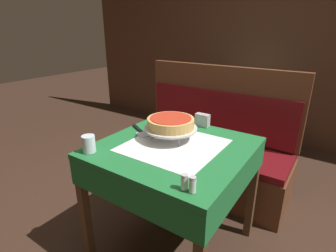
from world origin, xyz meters
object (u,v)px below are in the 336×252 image
(pizza_pan_stand, at_px, (171,129))
(deep_dish_pizza, at_px, (171,122))
(pepper_shaker, at_px, (193,185))
(napkin_holder, at_px, (202,120))
(dining_table_rear, at_px, (245,96))
(dining_table_front, at_px, (174,162))
(water_glass_near, at_px, (89,144))
(pizza_server, at_px, (140,131))
(salt_shaker, at_px, (184,182))
(booth_bench, at_px, (208,155))
(condiment_caddy, at_px, (251,86))

(pizza_pan_stand, relative_size, deep_dish_pizza, 1.14)
(deep_dish_pizza, height_order, pepper_shaker, deep_dish_pizza)
(pepper_shaker, distance_m, napkin_holder, 0.82)
(dining_table_rear, relative_size, deep_dish_pizza, 2.66)
(dining_table_front, distance_m, pizza_pan_stand, 0.21)
(dining_table_rear, distance_m, napkin_holder, 1.46)
(deep_dish_pizza, relative_size, water_glass_near, 2.96)
(pizza_server, height_order, salt_shaker, salt_shaker)
(booth_bench, height_order, deep_dish_pizza, booth_bench)
(dining_table_front, distance_m, water_glass_near, 0.52)
(pizza_pan_stand, bearing_deg, dining_table_front, -44.00)
(salt_shaker, relative_size, condiment_caddy, 0.51)
(pizza_server, distance_m, water_glass_near, 0.40)
(pizza_pan_stand, height_order, deep_dish_pizza, deep_dish_pizza)
(deep_dish_pizza, height_order, napkin_holder, deep_dish_pizza)
(booth_bench, xyz_separation_m, pepper_shaker, (0.47, -1.20, 0.50))
(dining_table_front, height_order, pizza_server, pizza_server)
(water_glass_near, height_order, pepper_shaker, water_glass_near)
(napkin_holder, bearing_deg, pizza_server, -131.54)
(water_glass_near, bearing_deg, pizza_server, 83.80)
(dining_table_front, relative_size, pizza_pan_stand, 2.60)
(deep_dish_pizza, xyz_separation_m, water_glass_near, (-0.28, -0.41, -0.06))
(condiment_caddy, bearing_deg, dining_table_rear, 155.44)
(pizza_pan_stand, height_order, salt_shaker, pizza_pan_stand)
(booth_bench, relative_size, deep_dish_pizza, 5.02)
(booth_bench, bearing_deg, napkin_holder, -72.86)
(booth_bench, bearing_deg, pizza_pan_stand, -84.02)
(booth_bench, distance_m, pizza_pan_stand, 0.94)
(deep_dish_pizza, bearing_deg, booth_bench, 95.98)
(dining_table_front, distance_m, condiment_caddy, 1.81)
(pizza_pan_stand, xyz_separation_m, pepper_shaker, (0.39, -0.42, -0.03))
(dining_table_front, xyz_separation_m, dining_table_rear, (-0.17, 1.83, 0.01))
(dining_table_front, bearing_deg, napkin_holder, 91.17)
(dining_table_rear, bearing_deg, booth_bench, -88.51)
(pepper_shaker, bearing_deg, booth_bench, 111.59)
(water_glass_near, bearing_deg, pizza_pan_stand, 55.34)
(dining_table_rear, bearing_deg, pizza_pan_stand, -86.54)
(dining_table_front, bearing_deg, pizza_pan_stand, 136.00)
(pepper_shaker, bearing_deg, dining_table_front, 132.18)
(pizza_pan_stand, distance_m, pepper_shaker, 0.58)
(dining_table_front, xyz_separation_m, pepper_shaker, (0.33, -0.36, 0.15))
(pepper_shaker, bearing_deg, pizza_pan_stand, 132.78)
(pepper_shaker, bearing_deg, salt_shaker, -180.00)
(pizza_server, distance_m, condiment_caddy, 1.76)
(salt_shaker, bearing_deg, pizza_pan_stand, 129.74)
(pizza_pan_stand, xyz_separation_m, condiment_caddy, (-0.04, 1.73, -0.04))
(deep_dish_pizza, bearing_deg, dining_table_front, -44.00)
(booth_bench, xyz_separation_m, deep_dish_pizza, (0.08, -0.77, 0.57))
(dining_table_front, xyz_separation_m, booth_bench, (-0.15, 0.83, -0.35))
(condiment_caddy, bearing_deg, deep_dish_pizza, -88.84)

